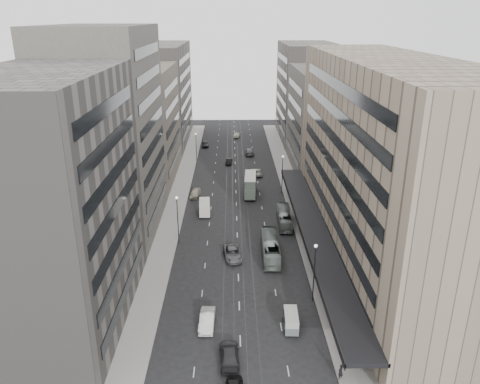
{
  "coord_description": "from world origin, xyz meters",
  "views": [
    {
      "loc": [
        -0.83,
        -57.55,
        35.3
      ],
      "look_at": [
        0.54,
        18.63,
        6.51
      ],
      "focal_mm": 35.0,
      "sensor_mm": 36.0,
      "label": 1
    }
  ],
  "objects": [
    {
      "name": "lamp_left_far",
      "position": [
        -9.7,
        55.0,
        5.2
      ],
      "size": [
        0.44,
        0.44,
        8.32
      ],
      "color": "#262628",
      "rests_on": "ground"
    },
    {
      "name": "sedan_8",
      "position": [
        -8.5,
        73.09,
        0.81
      ],
      "size": [
        2.16,
        4.87,
        1.63
      ],
      "primitive_type": "imported",
      "rotation": [
        0.0,
        0.0,
        0.05
      ],
      "color": "#252527",
      "rests_on": "ground"
    },
    {
      "name": "building_left_a",
      "position": [
        -21.5,
        -8.0,
        15.0
      ],
      "size": [
        15.0,
        28.0,
        30.0
      ],
      "primitive_type": "cube",
      "color": "slate",
      "rests_on": "ground"
    },
    {
      "name": "double_decker",
      "position": [
        2.96,
        33.93,
        2.36
      ],
      "size": [
        2.84,
        8.12,
        4.38
      ],
      "rotation": [
        0.0,
        0.0,
        -0.06
      ],
      "color": "gray",
      "rests_on": "ground"
    },
    {
      "name": "sedan_9",
      "position": [
        0.72,
        83.97,
        0.69
      ],
      "size": [
        2.03,
        4.37,
        1.39
      ],
      "primitive_type": "imported",
      "rotation": [
        0.0,
        0.0,
        3.0
      ],
      "color": "beige",
      "rests_on": "ground"
    },
    {
      "name": "sedan_7",
      "position": [
        3.89,
        64.67,
        0.82
      ],
      "size": [
        2.41,
        5.69,
        1.64
      ],
      "primitive_type": "imported",
      "rotation": [
        0.0,
        0.0,
        3.16
      ],
      "color": "slate",
      "rests_on": "ground"
    },
    {
      "name": "sidewalk_left",
      "position": [
        -12.0,
        37.5,
        0.07
      ],
      "size": [
        4.0,
        125.0,
        0.15
      ],
      "primitive_type": "cube",
      "color": "gray",
      "rests_on": "ground"
    },
    {
      "name": "ground",
      "position": [
        0.0,
        0.0,
        0.0
      ],
      "size": [
        220.0,
        220.0,
        0.0
      ],
      "primitive_type": "plane",
      "color": "black",
      "rests_on": "ground"
    },
    {
      "name": "sedan_6",
      "position": [
        4.88,
        47.16,
        0.73
      ],
      "size": [
        2.63,
        5.32,
        1.45
      ],
      "primitive_type": "imported",
      "rotation": [
        0.0,
        0.0,
        3.18
      ],
      "color": "beige",
      "rests_on": "ground"
    },
    {
      "name": "lamp_right_far",
      "position": [
        9.7,
        35.0,
        5.2
      ],
      "size": [
        0.44,
        0.44,
        8.32
      ],
      "color": "#262628",
      "rests_on": "ground"
    },
    {
      "name": "bus_far",
      "position": [
        8.5,
        19.16,
        1.34
      ],
      "size": [
        2.54,
        9.67,
        2.68
      ],
      "primitive_type": "imported",
      "rotation": [
        0.0,
        0.0,
        3.11
      ],
      "color": "gray",
      "rests_on": "ground"
    },
    {
      "name": "building_left_b",
      "position": [
        -21.5,
        19.0,
        17.0
      ],
      "size": [
        15.0,
        26.0,
        34.0
      ],
      "primitive_type": "cube",
      "color": "#4D4842",
      "rests_on": "ground"
    },
    {
      "name": "sidewalk_right",
      "position": [
        12.0,
        37.5,
        0.07
      ],
      "size": [
        4.0,
        125.0,
        0.15
      ],
      "primitive_type": "cube",
      "color": "gray",
      "rests_on": "ground"
    },
    {
      "name": "building_left_c",
      "position": [
        -21.5,
        46.0,
        12.5
      ],
      "size": [
        15.0,
        28.0,
        25.0
      ],
      "primitive_type": "cube",
      "color": "#6C6154",
      "rests_on": "ground"
    },
    {
      "name": "sedan_2",
      "position": [
        -0.81,
        6.83,
        0.77
      ],
      "size": [
        3.23,
        5.83,
        1.54
      ],
      "primitive_type": "imported",
      "rotation": [
        0.0,
        0.0,
        0.12
      ],
      "color": "#575759",
      "rests_on": "ground"
    },
    {
      "name": "bus_near",
      "position": [
        5.04,
        7.33,
        1.52
      ],
      "size": [
        2.73,
        10.94,
        3.04
      ],
      "primitive_type": "imported",
      "rotation": [
        0.0,
        0.0,
        3.13
      ],
      "color": "slate",
      "rests_on": "ground"
    },
    {
      "name": "vw_microbus",
      "position": [
        6.13,
        -10.75,
        1.16
      ],
      "size": [
        1.92,
        3.93,
        2.08
      ],
      "rotation": [
        0.0,
        0.0,
        -0.05
      ],
      "color": "#5B6163",
      "rests_on": "ground"
    },
    {
      "name": "department_store",
      "position": [
        21.45,
        8.0,
        14.95
      ],
      "size": [
        19.2,
        60.0,
        30.0
      ],
      "color": "gray",
      "rests_on": "ground"
    },
    {
      "name": "pedestrian",
      "position": [
        10.2,
        -19.36,
        1.04
      ],
      "size": [
        0.77,
        0.73,
        1.77
      ],
      "primitive_type": "imported",
      "rotation": [
        0.0,
        0.0,
        3.78
      ],
      "color": "black",
      "rests_on": "sidewalk_right"
    },
    {
      "name": "building_right_far",
      "position": [
        21.5,
        82.0,
        14.0
      ],
      "size": [
        15.0,
        32.0,
        28.0
      ],
      "primitive_type": "cube",
      "color": "slate",
      "rests_on": "ground"
    },
    {
      "name": "building_left_d",
      "position": [
        -21.5,
        79.0,
        14.0
      ],
      "size": [
        15.0,
        38.0,
        28.0
      ],
      "primitive_type": "cube",
      "color": "slate",
      "rests_on": "ground"
    },
    {
      "name": "lamp_left_near",
      "position": [
        -9.7,
        12.0,
        5.2
      ],
      "size": [
        0.44,
        0.44,
        8.32
      ],
      "color": "#262628",
      "rests_on": "ground"
    },
    {
      "name": "lamp_right_near",
      "position": [
        9.7,
        -5.0,
        5.2
      ],
      "size": [
        0.44,
        0.44,
        8.32
      ],
      "color": "#262628",
      "rests_on": "ground"
    },
    {
      "name": "sedan_5",
      "position": [
        -1.55,
        56.08,
        0.67
      ],
      "size": [
        1.75,
        4.17,
        1.34
      ],
      "primitive_type": "imported",
      "rotation": [
        0.0,
        0.0,
        -0.08
      ],
      "color": "black",
      "rests_on": "ground"
    },
    {
      "name": "panel_van",
      "position": [
        -6.04,
        23.79,
        1.54
      ],
      "size": [
        2.39,
        4.53,
        2.79
      ],
      "rotation": [
        0.0,
        0.0,
        0.06
      ],
      "color": "beige",
      "rests_on": "ground"
    },
    {
      "name": "sedan_3",
      "position": [
        -1.24,
        -16.19,
        0.77
      ],
      "size": [
        2.38,
        5.4,
        1.54
      ],
      "primitive_type": "imported",
      "rotation": [
        0.0,
        0.0,
        3.18
      ],
      "color": "#272729",
      "rests_on": "ground"
    },
    {
      "name": "sedan_4",
      "position": [
        -8.5,
        33.4,
        0.79
      ],
      "size": [
        2.37,
        4.8,
        1.57
      ],
      "primitive_type": "imported",
      "rotation": [
        0.0,
        0.0,
        -0.11
      ],
      "color": "#B8AD98",
      "rests_on": "ground"
    },
    {
      "name": "sedan_1",
      "position": [
        -3.96,
        -10.1,
        0.81
      ],
      "size": [
        1.85,
        4.97,
        1.62
      ],
      "primitive_type": "imported",
      "rotation": [
        0.0,
        0.0,
        -0.03
      ],
      "color": "silver",
      "rests_on": "ground"
    },
    {
      "name": "building_right_mid",
      "position": [
        21.5,
        52.0,
        12.0
      ],
      "size": [
        15.0,
        28.0,
        24.0
      ],
      "primitive_type": "cube",
      "color": "#4D4842",
      "rests_on": "ground"
    }
  ]
}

